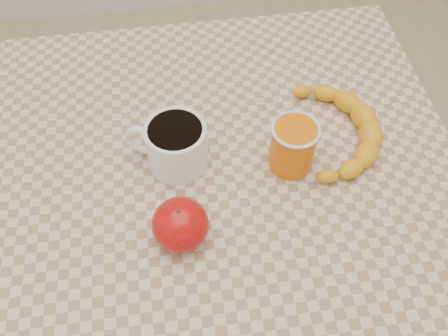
{
  "coord_description": "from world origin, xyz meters",
  "views": [
    {
      "loc": [
        -0.07,
        -0.47,
        1.42
      ],
      "look_at": [
        0.0,
        0.0,
        0.77
      ],
      "focal_mm": 40.0,
      "sensor_mm": 36.0,
      "label": 1
    }
  ],
  "objects": [
    {
      "name": "ground",
      "position": [
        0.0,
        0.0,
        0.0
      ],
      "size": [
        3.0,
        3.0,
        0.0
      ],
      "primitive_type": "plane",
      "color": "tan",
      "rests_on": "ground"
    },
    {
      "name": "apple",
      "position": [
        -0.08,
        -0.1,
        0.79
      ],
      "size": [
        0.1,
        0.1,
        0.08
      ],
      "color": "#8E0408",
      "rests_on": "table"
    },
    {
      "name": "table",
      "position": [
        0.0,
        0.0,
        0.66
      ],
      "size": [
        0.8,
        0.8,
        0.75
      ],
      "color": "#CEB592",
      "rests_on": "ground"
    },
    {
      "name": "orange_juice_glass",
      "position": [
        0.11,
        0.01,
        0.8
      ],
      "size": [
        0.08,
        0.08,
        0.09
      ],
      "color": "#DC5E06",
      "rests_on": "table"
    },
    {
      "name": "banana",
      "position": [
        0.2,
        0.05,
        0.77
      ],
      "size": [
        0.28,
        0.32,
        0.04
      ],
      "primitive_type": null,
      "rotation": [
        0.0,
        0.0,
        -0.2
      ],
      "color": "orange",
      "rests_on": "table"
    },
    {
      "name": "coffee_mug",
      "position": [
        -0.07,
        0.04,
        0.8
      ],
      "size": [
        0.15,
        0.13,
        0.08
      ],
      "color": "white",
      "rests_on": "table"
    }
  ]
}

